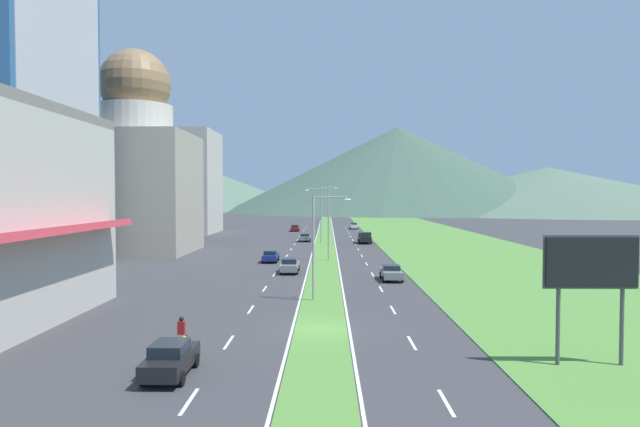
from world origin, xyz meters
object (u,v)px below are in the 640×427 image
car_3 (295,228)px  car_5 (391,272)px  car_2 (271,256)px  car_4 (290,265)px  pickup_truck_0 (365,238)px  street_lamp_mid (326,219)px  car_1 (305,237)px  car_0 (170,359)px  street_lamp_near (318,239)px  motorcycle_rider (182,336)px  car_6 (354,226)px  street_lamp_far (323,211)px  billboard_roadside (591,269)px

car_3 → car_5: car_3 is taller
car_2 → car_5: 19.28m
car_4 → pickup_truck_0: 36.30m
car_4 → pickup_truck_0: pickup_truck_0 is taller
street_lamp_mid → pickup_truck_0: bearing=75.0°
car_3 → car_1: bearing=-172.8°
car_0 → car_2: 41.83m
street_lamp_near → pickup_truck_0: bearing=81.9°
pickup_truck_0 → motorcycle_rider: 64.95m
street_lamp_near → car_4: street_lamp_near is taller
car_6 → street_lamp_far: bearing=-10.7°
street_lamp_near → car_4: (-3.26, 15.29, -4.01)m
motorcycle_rider → car_4: bearing=-7.4°
street_lamp_far → pickup_truck_0: size_ratio=1.81×
street_lamp_near → street_lamp_mid: bearing=88.8°
car_0 → car_4: (3.13, 32.75, -0.02)m
street_lamp_near → motorcycle_rider: bearing=-117.7°
street_lamp_near → car_3: bearing=94.7°
street_lamp_mid → pickup_truck_0: street_lamp_mid is taller
pickup_truck_0 → car_2: bearing=-27.6°
car_0 → car_3: 98.67m
car_4 → motorcycle_rider: (-3.74, -28.61, -0.03)m
car_5 → car_1: bearing=-166.9°
street_lamp_near → pickup_truck_0: size_ratio=1.52×
street_lamp_near → car_2: (-6.26, 24.37, -4.06)m
car_2 → car_3: car_3 is taller
street_lamp_mid → car_0: bearing=-99.2°
street_lamp_mid → car_0: street_lamp_mid is taller
car_2 → motorcycle_rider: (-0.73, -37.69, 0.01)m
street_lamp_near → car_1: bearing=93.4°
street_lamp_mid → billboard_roadside: 43.19m
street_lamp_mid → car_3: (-7.20, 55.74, -4.54)m
car_5 → motorcycle_rider: motorcycle_rider is taller
car_6 → motorcycle_rider: bearing=-7.9°
billboard_roadside → pickup_truck_0: billboard_roadside is taller
car_5 → pickup_truck_0: pickup_truck_0 is taller
car_4 → car_6: 74.79m
car_1 → car_5: 44.89m
street_lamp_far → car_5: bearing=-80.3°
street_lamp_near → street_lamp_far: 50.98m
pickup_truck_0 → car_5: bearing=-0.3°
car_1 → car_6: 36.83m
car_0 → car_6: car_0 is taller
street_lamp_mid → billboard_roadside: size_ratio=1.45×
car_0 → car_5: bearing=-25.6°
billboard_roadside → car_2: bearing=116.0°
car_2 → car_4: car_4 is taller
street_lamp_mid → car_3: size_ratio=1.97×
car_5 → motorcycle_rider: (-13.91, -23.63, -0.01)m
street_lamp_far → billboard_roadside: 68.09m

